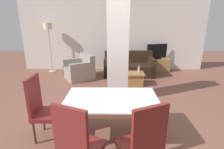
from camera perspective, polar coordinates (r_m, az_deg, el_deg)
The scene contains 14 objects.
ground_plane at distance 3.24m, azimuth -0.18°, elevation -19.62°, with size 18.00×18.00×0.00m, color brown.
back_wall at distance 7.03m, azimuth 0.36°, elevation 12.50°, with size 7.20×0.09×2.70m.
divider_pillar at distance 4.13m, azimuth 1.88°, elevation 9.01°, with size 0.49×0.38×2.70m.
dining_table at distance 2.93m, azimuth -0.19°, elevation -10.44°, with size 1.54×0.98×0.73m.
dining_chair_head_left at distance 3.16m, azimuth -21.85°, elevation -9.70°, with size 0.46×0.46×1.10m.
dining_chair_near_left at distance 2.22m, azimuth -11.19°, elevation -21.17°, with size 0.60×0.60×1.10m.
dining_chair_near_right at distance 2.23m, azimuth 10.06°, elevation -21.01°, with size 0.61×0.61×1.10m.
sofa at distance 6.46m, azimuth 5.47°, elevation 2.42°, with size 1.78×0.89×0.85m.
armchair at distance 6.15m, azimuth -10.46°, elevation 1.39°, with size 1.21×1.23×0.82m.
coffee_table at distance 5.48m, azimuth 7.21°, elevation -1.35°, with size 0.60×0.50×0.39m.
bottle at distance 5.47m, azimuth 8.75°, elevation 1.58°, with size 0.07×0.07×0.22m.
tv_stand at distance 7.13m, azimuth 14.13°, elevation 3.10°, with size 1.02×0.40×0.51m.
tv_screen at distance 7.03m, azimuth 14.45°, elevation 7.29°, with size 0.81×0.28×0.57m.
floor_lamp at distance 7.08m, azimuth -20.06°, elevation 13.18°, with size 0.32×0.32×1.85m.
Camera 1 is at (0.04, -2.59, 1.95)m, focal length 28.00 mm.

